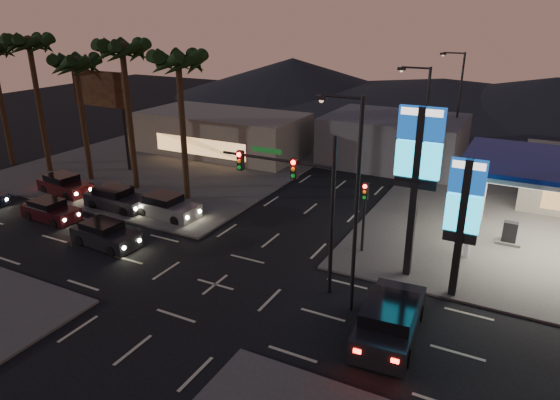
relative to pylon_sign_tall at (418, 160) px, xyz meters
The scene contains 25 objects.
ground 11.97m from the pylon_sign_tall, 147.09° to the right, with size 140.00×140.00×0.00m, color black.
corner_lot_nw 27.40m from the pylon_sign_tall, 156.80° to the left, with size 24.00×24.00×0.12m, color #47443F.
pylon_sign_tall is the anchor object (origin of this frame).
pylon_sign_short 3.20m from the pylon_sign_tall, 21.80° to the right, with size 1.60×0.35×7.00m.
traffic_signal_mast 6.02m from the pylon_sign_tall, 143.48° to the right, with size 6.10×0.39×8.00m.
pedestal_signal 4.82m from the pylon_sign_tall, 153.73° to the left, with size 0.32×0.39×4.30m.
streetlight_near 4.86m from the pylon_sign_tall, 110.76° to the right, with size 2.14×0.25×10.00m.
streetlight_mid 8.70m from the pylon_sign_tall, 101.35° to the left, with size 2.14×0.25×10.00m.
streetlight_far 22.57m from the pylon_sign_tall, 94.34° to the left, with size 2.14×0.25×10.00m.
palm_a 18.21m from the pylon_sign_tall, 167.12° to the left, with size 4.41×4.41×10.86m.
palm_b 23.13m from the pylon_sign_tall, 169.92° to the left, with size 4.41×4.41×11.46m.
palm_c 27.90m from the pylon_sign_tall, behind, with size 4.41×4.41×10.26m.
palm_d 32.96m from the pylon_sign_tall, behind, with size 4.41×4.41×11.66m.
billboard 29.95m from the pylon_sign_tall, 165.50° to the left, with size 6.00×0.30×8.50m.
building_far_west 28.25m from the pylon_sign_tall, 143.75° to the left, with size 16.00×8.00×4.00m, color #726B5B.
building_far_mid 21.91m from the pylon_sign_tall, 107.59° to the left, with size 12.00×9.00×4.40m, color #4C4C51.
hill_left 64.06m from the pylon_sign_tall, 121.58° to the left, with size 40.00×40.00×6.00m, color black.
hill_right 55.02m from the pylon_sign_tall, 83.20° to the left, with size 50.00×50.00×5.00m, color black.
hill_center 55.33m from the pylon_sign_tall, 98.86° to the left, with size 60.00×60.00×4.00m, color black.
car_lane_a_front 18.52m from the pylon_sign_tall, 164.80° to the right, with size 4.55×2.13×1.45m.
car_lane_a_mid 24.24m from the pylon_sign_tall, behind, with size 4.25×1.90×1.37m.
car_lane_b_front 17.61m from the pylon_sign_tall, behind, with size 4.84×2.22×1.55m.
car_lane_b_mid 21.53m from the pylon_sign_tall, behind, with size 4.84×2.12×1.56m.
car_lane_b_rear 27.24m from the pylon_sign_tall, behind, with size 4.81×2.41×1.52m.
suv_station 8.01m from the pylon_sign_tall, 83.43° to the right, with size 2.66×5.54×1.80m.
Camera 1 is at (13.34, -18.44, 13.11)m, focal length 32.00 mm.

